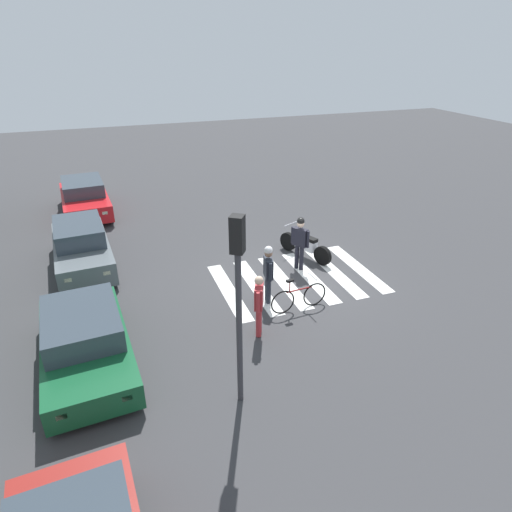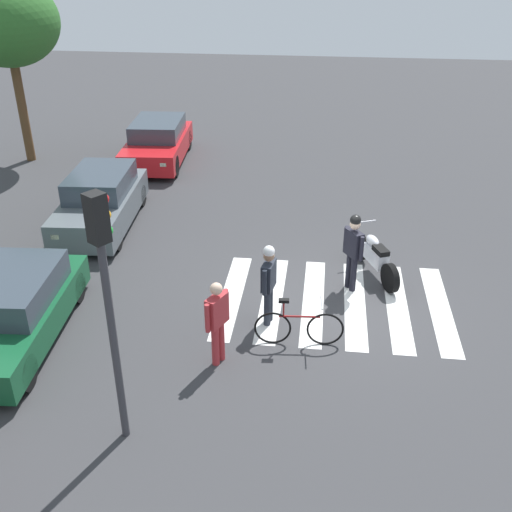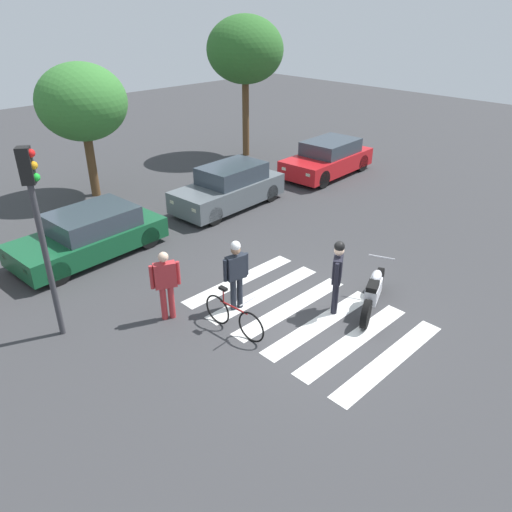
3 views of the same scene
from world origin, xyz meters
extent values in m
plane|color=#38383A|center=(0.00, 0.00, 0.00)|extent=(60.00, 60.00, 0.00)
cylinder|color=black|center=(2.07, -0.60, 0.33)|extent=(0.66, 0.39, 0.66)
cylinder|color=black|center=(0.61, -1.22, 0.33)|extent=(0.66, 0.39, 0.66)
cube|color=silver|center=(1.30, -0.93, 0.51)|extent=(0.85, 0.57, 0.36)
ellipsoid|color=silver|center=(1.51, -0.84, 0.78)|extent=(0.54, 0.41, 0.24)
cube|color=black|center=(1.11, -1.00, 0.75)|extent=(0.50, 0.39, 0.12)
cylinder|color=#A5A5AD|center=(2.00, -0.63, 1.03)|extent=(0.27, 0.59, 0.04)
torus|color=black|center=(-1.58, 0.18, 0.36)|extent=(0.10, 0.72, 0.72)
torus|color=black|center=(-1.66, 1.19, 0.36)|extent=(0.10, 0.72, 0.72)
cylinder|color=maroon|center=(-1.62, 0.68, 0.64)|extent=(0.10, 0.79, 0.04)
cylinder|color=maroon|center=(-1.64, 0.99, 0.81)|extent=(0.03, 0.03, 0.34)
cube|color=black|center=(-1.64, 0.99, 0.99)|extent=(0.12, 0.21, 0.06)
cylinder|color=#99999E|center=(-1.59, 0.28, 0.96)|extent=(0.46, 0.06, 0.03)
cylinder|color=black|center=(0.69, -0.30, 0.42)|extent=(0.14, 0.14, 0.84)
cylinder|color=black|center=(0.54, -0.40, 0.42)|extent=(0.14, 0.14, 0.84)
cube|color=black|center=(0.61, -0.35, 1.14)|extent=(0.52, 0.43, 0.60)
sphere|color=beige|center=(0.61, -0.35, 1.59)|extent=(0.23, 0.23, 0.23)
cylinder|color=black|center=(0.86, -0.19, 1.14)|extent=(0.09, 0.09, 0.57)
cylinder|color=black|center=(0.36, -0.51, 1.14)|extent=(0.09, 0.09, 0.57)
sphere|color=black|center=(0.61, -0.35, 1.70)|extent=(0.24, 0.24, 0.24)
cylinder|color=#1E232D|center=(-1.03, 1.36, 0.41)|extent=(0.14, 0.14, 0.82)
cylinder|color=#1E232D|center=(-0.85, 1.33, 0.41)|extent=(0.14, 0.14, 0.82)
cube|color=#1E232D|center=(-0.94, 1.34, 1.11)|extent=(0.50, 0.28, 0.58)
sphere|color=#8C664C|center=(-0.94, 1.34, 1.55)|extent=(0.22, 0.22, 0.22)
cylinder|color=#1E232D|center=(-1.22, 1.39, 1.11)|extent=(0.09, 0.09, 0.55)
cylinder|color=#1E232D|center=(-0.65, 1.30, 1.11)|extent=(0.09, 0.09, 0.55)
sphere|color=white|center=(-0.94, 1.34, 1.65)|extent=(0.23, 0.23, 0.23)
cylinder|color=#B22D33|center=(-2.42, 2.17, 0.42)|extent=(0.14, 0.14, 0.84)
cylinder|color=#B22D33|center=(-2.25, 2.10, 0.42)|extent=(0.14, 0.14, 0.84)
cube|color=#B22D33|center=(-2.33, 2.13, 1.13)|extent=(0.53, 0.38, 0.59)
sphere|color=beige|center=(-2.33, 2.13, 1.58)|extent=(0.23, 0.23, 0.23)
cylinder|color=#B22D33|center=(-2.60, 2.26, 1.13)|extent=(0.09, 0.09, 0.56)
cylinder|color=#B22D33|center=(-2.07, 2.01, 1.13)|extent=(0.09, 0.09, 0.56)
cube|color=silver|center=(0.00, -2.25, 0.00)|extent=(3.51, 0.45, 0.01)
cube|color=silver|center=(0.00, -1.35, 0.00)|extent=(3.51, 0.45, 0.01)
cube|color=silver|center=(0.00, -0.45, 0.00)|extent=(3.51, 0.45, 0.01)
cube|color=silver|center=(0.00, 0.45, 0.00)|extent=(3.51, 0.45, 0.01)
cube|color=silver|center=(0.00, 1.35, 0.00)|extent=(3.51, 0.45, 0.01)
cube|color=silver|center=(0.00, 2.25, 0.00)|extent=(3.51, 0.45, 0.01)
cylinder|color=black|center=(-3.48, 5.36, 0.33)|extent=(0.67, 0.26, 0.66)
cylinder|color=black|center=(-0.62, 5.56, 0.33)|extent=(0.67, 0.26, 0.66)
cylinder|color=black|center=(-0.73, 7.20, 0.33)|extent=(0.67, 0.26, 0.66)
cube|color=#14512D|center=(-2.10, 6.28, 0.48)|extent=(4.34, 2.16, 0.60)
cube|color=#333D47|center=(-1.89, 6.29, 1.05)|extent=(2.39, 1.80, 0.55)
cylinder|color=black|center=(1.83, 5.49, 0.31)|extent=(0.64, 0.26, 0.63)
cylinder|color=black|center=(1.73, 6.94, 0.31)|extent=(0.64, 0.26, 0.63)
cylinder|color=black|center=(4.65, 5.68, 0.31)|extent=(0.64, 0.26, 0.63)
cylinder|color=black|center=(4.55, 7.14, 0.31)|extent=(0.64, 0.26, 0.63)
cube|color=slate|center=(3.19, 6.31, 0.54)|extent=(4.27, 1.96, 0.73)
cube|color=#333D47|center=(3.40, 6.33, 1.19)|extent=(2.35, 1.63, 0.58)
cube|color=#F2EDCC|center=(1.19, 5.64, 0.65)|extent=(0.09, 0.21, 0.12)
cube|color=#F2EDCC|center=(1.11, 6.71, 0.65)|extent=(0.09, 0.21, 0.12)
cylinder|color=black|center=(7.12, 5.26, 0.36)|extent=(0.73, 0.27, 0.71)
cylinder|color=black|center=(7.00, 6.87, 0.36)|extent=(0.73, 0.27, 0.71)
cylinder|color=black|center=(9.99, 5.46, 0.36)|extent=(0.73, 0.27, 0.71)
cylinder|color=black|center=(9.88, 7.07, 0.36)|extent=(0.73, 0.27, 0.71)
cube|color=red|center=(8.50, 6.16, 0.54)|extent=(4.36, 2.12, 0.68)
cube|color=#333D47|center=(8.71, 6.18, 1.15)|extent=(2.40, 1.77, 0.55)
cube|color=#F2EDCC|center=(6.46, 5.44, 0.64)|extent=(0.09, 0.21, 0.12)
cube|color=#F2EDCC|center=(6.38, 6.60, 0.64)|extent=(0.09, 0.21, 0.12)
cylinder|color=#38383D|center=(-4.35, 3.28, 1.72)|extent=(0.12, 0.12, 3.44)
cube|color=black|center=(-4.35, 3.28, 3.79)|extent=(0.33, 0.33, 0.70)
sphere|color=red|center=(-4.25, 3.21, 4.02)|extent=(0.16, 0.16, 0.16)
sphere|color=orange|center=(-4.25, 3.21, 3.79)|extent=(0.16, 0.16, 0.16)
sphere|color=green|center=(-4.25, 3.21, 3.56)|extent=(0.16, 0.16, 0.16)
cylinder|color=brown|center=(8.17, 10.70, 1.68)|extent=(0.31, 0.31, 3.36)
ellipsoid|color=#2D6628|center=(8.17, 10.70, 4.61)|extent=(3.33, 3.33, 2.83)
camera|label=1|loc=(-11.15, 5.38, 6.87)|focal=31.12mm
camera|label=2|loc=(-11.25, 0.37, 7.07)|focal=42.43mm
camera|label=3|loc=(-7.48, -6.02, 6.52)|focal=34.61mm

